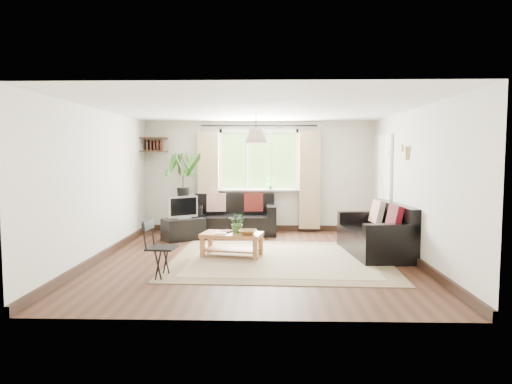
{
  "coord_description": "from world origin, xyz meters",
  "views": [
    {
      "loc": [
        0.21,
        -7.24,
        1.68
      ],
      "look_at": [
        0.0,
        0.4,
        1.05
      ],
      "focal_mm": 32.0,
      "sensor_mm": 36.0,
      "label": 1
    }
  ],
  "objects_px": {
    "sofa_right": "(375,230)",
    "tv_stand": "(183,229)",
    "sofa_back": "(235,215)",
    "palm_stand": "(183,193)",
    "coffee_table": "(232,245)",
    "folding_chair": "(162,249)"
  },
  "relations": [
    {
      "from": "palm_stand",
      "to": "folding_chair",
      "type": "relative_size",
      "value": 2.18
    },
    {
      "from": "tv_stand",
      "to": "palm_stand",
      "type": "distance_m",
      "value": 1.0
    },
    {
      "from": "folding_chair",
      "to": "coffee_table",
      "type": "bearing_deg",
      "value": -28.56
    },
    {
      "from": "coffee_table",
      "to": "sofa_right",
      "type": "bearing_deg",
      "value": 6.53
    },
    {
      "from": "sofa_back",
      "to": "palm_stand",
      "type": "distance_m",
      "value": 1.2
    },
    {
      "from": "sofa_right",
      "to": "palm_stand",
      "type": "bearing_deg",
      "value": -124.08
    },
    {
      "from": "sofa_right",
      "to": "tv_stand",
      "type": "bearing_deg",
      "value": -114.76
    },
    {
      "from": "coffee_table",
      "to": "tv_stand",
      "type": "xyz_separation_m",
      "value": [
        -1.08,
        1.48,
        0.01
      ]
    },
    {
      "from": "sofa_right",
      "to": "folding_chair",
      "type": "xyz_separation_m",
      "value": [
        -3.25,
        -1.55,
        -0.01
      ]
    },
    {
      "from": "sofa_right",
      "to": "palm_stand",
      "type": "height_order",
      "value": "palm_stand"
    },
    {
      "from": "sofa_back",
      "to": "tv_stand",
      "type": "relative_size",
      "value": 2.15
    },
    {
      "from": "folding_chair",
      "to": "tv_stand",
      "type": "bearing_deg",
      "value": 9.91
    },
    {
      "from": "coffee_table",
      "to": "palm_stand",
      "type": "xyz_separation_m",
      "value": [
        -1.22,
        2.23,
        0.66
      ]
    },
    {
      "from": "sofa_back",
      "to": "tv_stand",
      "type": "height_order",
      "value": "sofa_back"
    },
    {
      "from": "coffee_table",
      "to": "tv_stand",
      "type": "distance_m",
      "value": 1.83
    },
    {
      "from": "sofa_back",
      "to": "coffee_table",
      "type": "relative_size",
      "value": 1.74
    },
    {
      "from": "coffee_table",
      "to": "palm_stand",
      "type": "distance_m",
      "value": 2.62
    },
    {
      "from": "palm_stand",
      "to": "coffee_table",
      "type": "bearing_deg",
      "value": -61.36
    },
    {
      "from": "sofa_back",
      "to": "palm_stand",
      "type": "bearing_deg",
      "value": 171.98
    },
    {
      "from": "tv_stand",
      "to": "sofa_right",
      "type": "bearing_deg",
      "value": -53.83
    },
    {
      "from": "tv_stand",
      "to": "palm_stand",
      "type": "bearing_deg",
      "value": 65.71
    },
    {
      "from": "sofa_right",
      "to": "coffee_table",
      "type": "height_order",
      "value": "sofa_right"
    }
  ]
}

